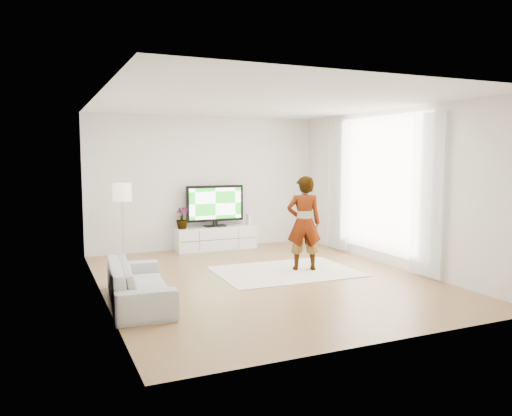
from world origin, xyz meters
name	(u,v)px	position (x,y,z in m)	size (l,w,h in m)	color
floor	(264,279)	(0.00, 0.00, 0.00)	(6.00, 6.00, 0.00)	#AD7B4E
ceiling	(265,102)	(0.00, 0.00, 2.80)	(6.00, 6.00, 0.00)	white
wall_left	(100,198)	(-2.50, 0.00, 1.40)	(0.02, 6.00, 2.80)	silver
wall_right	(392,188)	(2.50, 0.00, 1.40)	(0.02, 6.00, 2.80)	silver
wall_back	(206,183)	(0.00, 3.00, 1.40)	(5.00, 0.02, 2.80)	silver
wall_front	(385,212)	(0.00, -3.00, 1.40)	(5.00, 0.02, 2.80)	silver
window	(381,185)	(2.48, 0.30, 1.45)	(0.01, 2.60, 2.50)	white
curtain_near	(428,195)	(2.40, -1.00, 1.35)	(0.04, 0.70, 2.60)	white
curtain_far	(338,186)	(2.40, 1.60, 1.35)	(0.04, 0.70, 2.60)	white
media_console	(216,238)	(0.13, 2.76, 0.24)	(1.72, 0.49, 0.48)	white
television	(215,204)	(0.13, 2.79, 0.96)	(1.25, 0.25, 0.87)	black
game_console	(248,219)	(0.88, 2.76, 0.60)	(0.06, 0.17, 0.23)	white
potted_plant	(182,218)	(-0.60, 2.77, 0.70)	(0.24, 0.24, 0.43)	#3F7238
rug	(285,271)	(0.54, 0.32, 0.01)	(2.33, 1.68, 0.01)	white
player	(304,223)	(0.89, 0.31, 0.82)	(0.59, 0.39, 1.62)	#334772
sofa	(139,283)	(-2.09, -0.52, 0.28)	(1.91, 0.75, 0.56)	silver
floor_lamp	(122,196)	(-1.90, 1.97, 1.26)	(0.33, 0.33, 1.49)	silver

